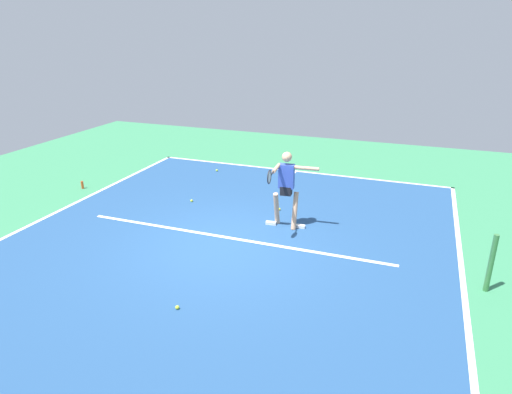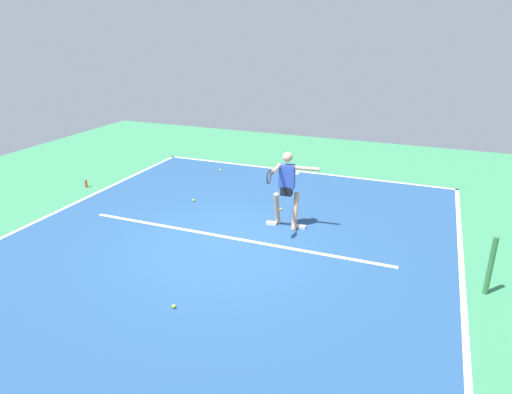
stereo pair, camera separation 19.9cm
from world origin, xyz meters
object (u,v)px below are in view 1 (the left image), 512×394
net_post (491,263)px  tennis_ball_by_baseline (192,201)px  tennis_player (286,185)px  tennis_ball_by_sideline (279,209)px  tennis_ball_near_service_line (217,170)px  tennis_ball_far_corner (177,307)px  water_bottle (82,185)px

net_post → tennis_ball_by_baseline: size_ratio=16.21×
tennis_player → tennis_ball_by_baseline: 3.00m
tennis_ball_by_baseline → tennis_ball_by_sideline: 2.34m
tennis_ball_by_sideline → tennis_player: bearing=115.6°
tennis_player → net_post: bearing=156.8°
tennis_ball_by_baseline → net_post: bearing=163.7°
tennis_ball_by_baseline → tennis_ball_by_sideline: same height
tennis_ball_near_service_line → tennis_ball_by_sideline: same height
tennis_player → tennis_ball_by_sideline: size_ratio=26.90×
tennis_ball_far_corner → water_bottle: water_bottle is taller
net_post → tennis_ball_near_service_line: net_post is taller
net_post → tennis_ball_near_service_line: size_ratio=16.21×
net_post → tennis_ball_near_service_line: (7.32, -4.66, -0.50)m
tennis_player → water_bottle: size_ratio=8.07×
tennis_player → tennis_ball_far_corner: tennis_player is taller
tennis_player → tennis_ball_by_sideline: (0.43, -0.89, -0.98)m
net_post → tennis_ball_by_baseline: (6.81, -2.00, -0.50)m
net_post → tennis_ball_far_corner: net_post is taller
tennis_ball_far_corner → water_bottle: (5.45, -4.21, 0.08)m
tennis_ball_near_service_line → tennis_ball_by_sideline: bearing=139.6°
tennis_ball_near_service_line → tennis_ball_by_baseline: (-0.51, 2.66, 0.00)m
net_post → tennis_ball_by_sideline: 5.03m
tennis_ball_near_service_line → water_bottle: size_ratio=0.30×
tennis_ball_by_baseline → tennis_ball_far_corner: bearing=115.3°
net_post → tennis_ball_by_sideline: bearing=-26.6°
tennis_ball_by_baseline → water_bottle: 3.39m
tennis_ball_near_service_line → tennis_ball_by_sideline: (-2.84, 2.42, 0.00)m
net_post → tennis_ball_by_sideline: size_ratio=16.21×
tennis_ball_near_service_line → water_bottle: water_bottle is taller
tennis_ball_near_service_line → tennis_ball_far_corner: (-2.57, 7.01, 0.00)m
tennis_ball_far_corner → tennis_ball_by_sideline: bearing=-93.4°
tennis_ball_far_corner → water_bottle: size_ratio=0.30×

